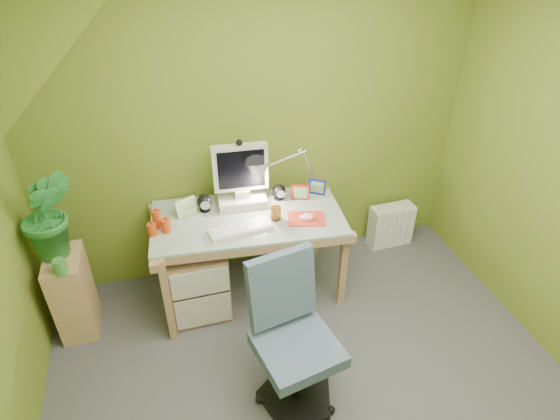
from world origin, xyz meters
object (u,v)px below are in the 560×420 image
object	(u,v)px
monitor	(240,169)
potted_plant	(49,214)
desk	(250,256)
side_ledge	(73,293)
task_chair	(298,348)
radiator	(391,225)
desk_lamp	(303,160)

from	to	relation	value
monitor	potted_plant	xyz separation A→B (m)	(-1.22, -0.14, -0.06)
desk	side_ledge	world-z (taller)	desk
task_chair	radiator	bearing A→B (deg)	34.05
side_ledge	potted_plant	size ratio (longest dim) A/B	1.00
radiator	task_chair	bearing A→B (deg)	-137.16
desk	side_ledge	xyz separation A→B (m)	(-1.22, -0.01, -0.04)
monitor	side_ledge	world-z (taller)	monitor
monitor	desk_lamp	bearing A→B (deg)	4.22
desk_lamp	side_ledge	bearing A→B (deg)	-173.43
desk_lamp	side_ledge	xyz separation A→B (m)	(-1.67, -0.19, -0.67)
monitor	task_chair	xyz separation A→B (m)	(0.05, -1.15, -0.54)
desk	task_chair	distance (m)	0.98
side_ledge	task_chair	world-z (taller)	task_chair
monitor	task_chair	size ratio (longest dim) A/B	0.63
desk_lamp	task_chair	size ratio (longest dim) A/B	0.63
desk_lamp	potted_plant	bearing A→B (deg)	-175.13
monitor	desk	bearing A→B (deg)	-85.78
side_ledge	task_chair	bearing A→B (deg)	-37.06
monitor	task_chair	distance (m)	1.27
radiator	side_ledge	bearing A→B (deg)	-175.85
monitor	potted_plant	distance (m)	1.23
task_chair	radiator	size ratio (longest dim) A/B	2.39
side_ledge	potted_plant	distance (m)	0.62
desk_lamp	radiator	bearing A→B (deg)	5.95
desk	desk_lamp	xyz separation A→B (m)	(0.45, 0.18, 0.63)
desk	potted_plant	world-z (taller)	potted_plant
monitor	desk_lamp	size ratio (longest dim) A/B	1.00
side_ledge	radiator	world-z (taller)	side_ledge
potted_plant	task_chair	world-z (taller)	potted_plant
desk	potted_plant	xyz separation A→B (m)	(-1.22, 0.04, 0.58)
monitor	radiator	distance (m)	1.53
desk	side_ledge	bearing A→B (deg)	-174.44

